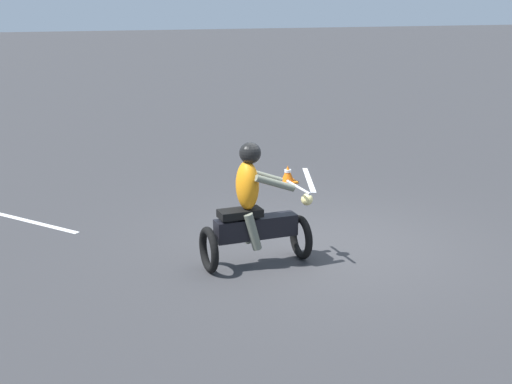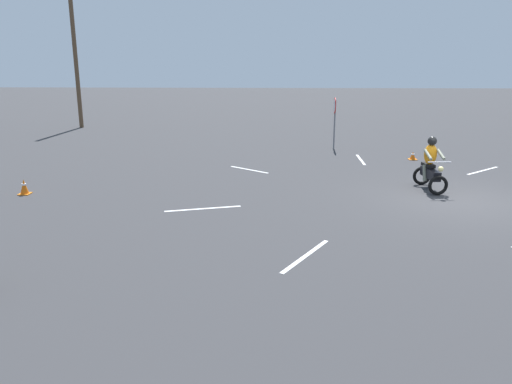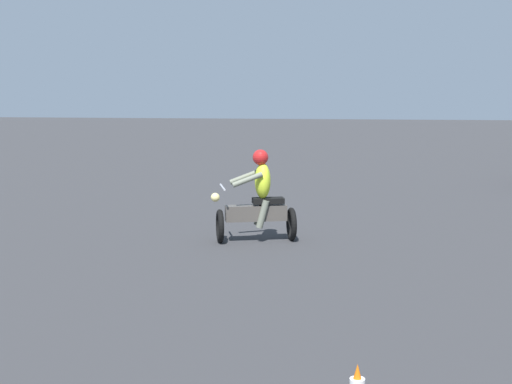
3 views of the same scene
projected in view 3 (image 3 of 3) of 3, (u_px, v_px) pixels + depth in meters
motorcycle_rider_background at (258, 202)px, 12.73m from camera, size 1.00×1.56×1.66m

